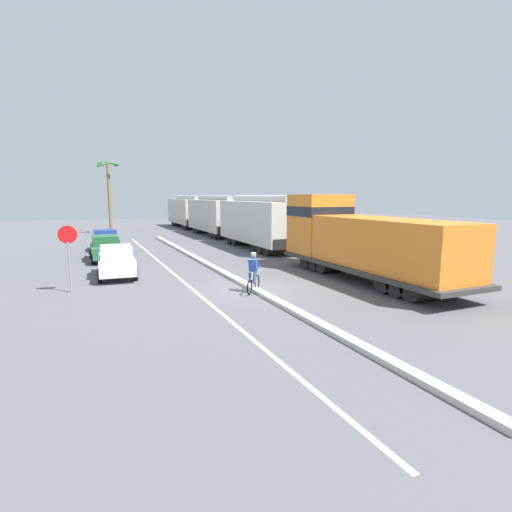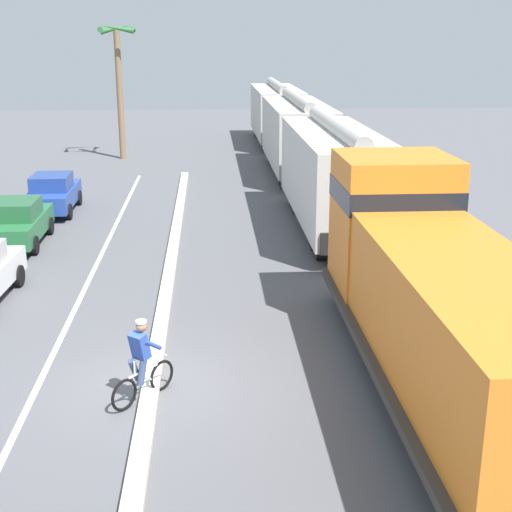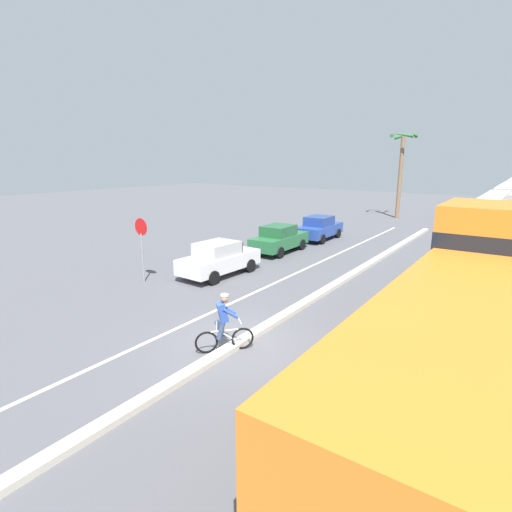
{
  "view_description": "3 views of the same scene",
  "coord_description": "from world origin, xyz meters",
  "px_view_note": "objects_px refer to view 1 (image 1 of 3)",
  "views": [
    {
      "loc": [
        -6.74,
        -15.97,
        4.12
      ],
      "look_at": [
        0.34,
        0.24,
        1.45
      ],
      "focal_mm": 28.0,
      "sensor_mm": 36.0,
      "label": 1
    },
    {
      "loc": [
        1.3,
        -13.55,
        7.03
      ],
      "look_at": [
        2.41,
        3.33,
        1.82
      ],
      "focal_mm": 50.0,
      "sensor_mm": 36.0,
      "label": 2
    },
    {
      "loc": [
        6.64,
        -8.61,
        5.37
      ],
      "look_at": [
        -4.03,
        6.68,
        0.84
      ],
      "focal_mm": 28.0,
      "sensor_mm": 36.0,
      "label": 3
    }
  ],
  "objects_px": {
    "cyclist": "(253,274)",
    "palm_tree_near": "(109,184)",
    "parked_car_white": "(117,261)",
    "hopper_car_trailing": "(187,212)",
    "parked_car_green": "(105,248)",
    "stop_sign": "(68,246)",
    "parked_car_blue": "(105,240)",
    "locomotive": "(357,242)",
    "hopper_car_lead": "(259,222)",
    "hopper_car_middle": "(214,216)"
  },
  "relations": [
    {
      "from": "parked_car_blue",
      "to": "parked_car_green",
      "type": "bearing_deg",
      "value": -92.99
    },
    {
      "from": "cyclist",
      "to": "stop_sign",
      "type": "relative_size",
      "value": 0.6
    },
    {
      "from": "parked_car_green",
      "to": "palm_tree_near",
      "type": "relative_size",
      "value": 0.54
    },
    {
      "from": "hopper_car_lead",
      "to": "palm_tree_near",
      "type": "xyz_separation_m",
      "value": [
        -9.83,
        17.22,
        3.28
      ]
    },
    {
      "from": "hopper_car_lead",
      "to": "locomotive",
      "type": "bearing_deg",
      "value": -90.0
    },
    {
      "from": "parked_car_white",
      "to": "hopper_car_trailing",
      "type": "bearing_deg",
      "value": 69.75
    },
    {
      "from": "parked_car_blue",
      "to": "stop_sign",
      "type": "xyz_separation_m",
      "value": [
        -2.13,
        -13.34,
        1.21
      ]
    },
    {
      "from": "hopper_car_trailing",
      "to": "palm_tree_near",
      "type": "relative_size",
      "value": 1.35
    },
    {
      "from": "hopper_car_trailing",
      "to": "stop_sign",
      "type": "xyz_separation_m",
      "value": [
        -13.29,
        -33.07,
        -0.05
      ]
    },
    {
      "from": "hopper_car_trailing",
      "to": "stop_sign",
      "type": "distance_m",
      "value": 35.64
    },
    {
      "from": "parked_car_green",
      "to": "hopper_car_trailing",
      "type": "bearing_deg",
      "value": 65.07
    },
    {
      "from": "parked_car_green",
      "to": "palm_tree_near",
      "type": "xyz_separation_m",
      "value": [
        1.58,
        18.58,
        4.54
      ]
    },
    {
      "from": "hopper_car_middle",
      "to": "parked_car_blue",
      "type": "relative_size",
      "value": 2.5
    },
    {
      "from": "locomotive",
      "to": "hopper_car_middle",
      "type": "distance_m",
      "value": 23.76
    },
    {
      "from": "hopper_car_middle",
      "to": "parked_car_green",
      "type": "relative_size",
      "value": 2.51
    },
    {
      "from": "locomotive",
      "to": "palm_tree_near",
      "type": "bearing_deg",
      "value": 108.51
    },
    {
      "from": "hopper_car_middle",
      "to": "cyclist",
      "type": "distance_m",
      "value": 25.38
    },
    {
      "from": "parked_car_green",
      "to": "stop_sign",
      "type": "xyz_separation_m",
      "value": [
        -1.88,
        -8.51,
        1.21
      ]
    },
    {
      "from": "cyclist",
      "to": "stop_sign",
      "type": "bearing_deg",
      "value": 156.49
    },
    {
      "from": "parked_car_blue",
      "to": "cyclist",
      "type": "height_order",
      "value": "cyclist"
    },
    {
      "from": "locomotive",
      "to": "stop_sign",
      "type": "relative_size",
      "value": 4.03
    },
    {
      "from": "stop_sign",
      "to": "parked_car_white",
      "type": "bearing_deg",
      "value": 52.49
    },
    {
      "from": "hopper_car_middle",
      "to": "parked_car_blue",
      "type": "xyz_separation_m",
      "value": [
        -11.16,
        -8.13,
        -1.26
      ]
    },
    {
      "from": "hopper_car_trailing",
      "to": "parked_car_white",
      "type": "distance_m",
      "value": 32.35
    },
    {
      "from": "hopper_car_trailing",
      "to": "hopper_car_lead",
      "type": "bearing_deg",
      "value": -90.0
    },
    {
      "from": "parked_car_green",
      "to": "stop_sign",
      "type": "relative_size",
      "value": 1.47
    },
    {
      "from": "locomotive",
      "to": "hopper_car_lead",
      "type": "relative_size",
      "value": 1.1
    },
    {
      "from": "locomotive",
      "to": "parked_car_white",
      "type": "relative_size",
      "value": 2.72
    },
    {
      "from": "locomotive",
      "to": "palm_tree_near",
      "type": "xyz_separation_m",
      "value": [
        -9.83,
        29.37,
        3.56
      ]
    },
    {
      "from": "hopper_car_middle",
      "to": "hopper_car_trailing",
      "type": "bearing_deg",
      "value": 90.0
    },
    {
      "from": "parked_car_green",
      "to": "locomotive",
      "type": "bearing_deg",
      "value": -43.4
    },
    {
      "from": "cyclist",
      "to": "palm_tree_near",
      "type": "bearing_deg",
      "value": 97.08
    },
    {
      "from": "stop_sign",
      "to": "hopper_car_trailing",
      "type": "bearing_deg",
      "value": 68.1
    },
    {
      "from": "hopper_car_lead",
      "to": "parked_car_white",
      "type": "relative_size",
      "value": 2.48
    },
    {
      "from": "parked_car_white",
      "to": "stop_sign",
      "type": "relative_size",
      "value": 1.48
    },
    {
      "from": "locomotive",
      "to": "hopper_car_trailing",
      "type": "distance_m",
      "value": 35.36
    },
    {
      "from": "palm_tree_near",
      "to": "parked_car_blue",
      "type": "bearing_deg",
      "value": -95.53
    },
    {
      "from": "hopper_car_trailing",
      "to": "palm_tree_near",
      "type": "height_order",
      "value": "palm_tree_near"
    },
    {
      "from": "hopper_car_middle",
      "to": "palm_tree_near",
      "type": "distance_m",
      "value": 11.79
    },
    {
      "from": "hopper_car_trailing",
      "to": "parked_car_blue",
      "type": "relative_size",
      "value": 2.5
    },
    {
      "from": "cyclist",
      "to": "stop_sign",
      "type": "distance_m",
      "value": 7.96
    },
    {
      "from": "hopper_car_lead",
      "to": "palm_tree_near",
      "type": "bearing_deg",
      "value": 119.74
    },
    {
      "from": "hopper_car_trailing",
      "to": "cyclist",
      "type": "distance_m",
      "value": 36.74
    },
    {
      "from": "hopper_car_lead",
      "to": "hopper_car_middle",
      "type": "relative_size",
      "value": 1.0
    },
    {
      "from": "parked_car_blue",
      "to": "stop_sign",
      "type": "relative_size",
      "value": 1.47
    },
    {
      "from": "locomotive",
      "to": "parked_car_white",
      "type": "height_order",
      "value": "locomotive"
    },
    {
      "from": "hopper_car_middle",
      "to": "parked_car_blue",
      "type": "bearing_deg",
      "value": -143.93
    },
    {
      "from": "parked_car_white",
      "to": "cyclist",
      "type": "relative_size",
      "value": 2.49
    },
    {
      "from": "parked_car_green",
      "to": "cyclist",
      "type": "xyz_separation_m",
      "value": [
        5.34,
        -11.65,
        0.0
      ]
    },
    {
      "from": "hopper_car_middle",
      "to": "parked_car_white",
      "type": "distance_m",
      "value": 21.86
    }
  ]
}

